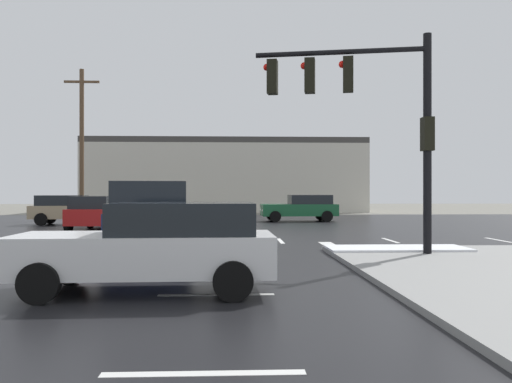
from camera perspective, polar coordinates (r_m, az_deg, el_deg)
ground_plane at (r=19.33m, az=-3.33°, el=-5.35°), size 120.00×120.00×0.00m
road_asphalt at (r=19.33m, az=-3.33°, el=-5.32°), size 44.00×44.00×0.02m
snow_strip_curbside at (r=16.04m, az=14.71°, el=-5.84°), size 4.00×1.60×0.06m
lane_markings at (r=17.98m, az=0.47°, el=-5.68°), size 36.15×36.15×0.01m
traffic_signal_mast at (r=15.13m, az=11.90°, el=9.09°), size 4.71×1.24×5.89m
strip_building_background at (r=49.16m, az=-3.21°, el=1.65°), size 24.51×8.00×6.44m
sedan_tan at (r=30.68m, az=-18.97°, el=-1.78°), size 4.64×2.29×1.58m
sedan_white at (r=9.68m, az=-10.65°, el=-5.61°), size 4.58×2.11×1.58m
sedan_green at (r=32.35m, az=4.87°, el=-1.69°), size 4.60×2.19×1.58m
sedan_red at (r=25.46m, az=-16.36°, el=-2.14°), size 2.17×4.60×1.58m
suv_navy at (r=14.60m, az=-11.12°, el=-2.79°), size 2.59×4.99×2.03m
sedan_grey at (r=32.36m, az=-13.17°, el=-1.69°), size 2.17×4.60×1.58m
utility_pole_distant at (r=35.87m, az=-18.00°, el=5.10°), size 2.20×0.28×9.56m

